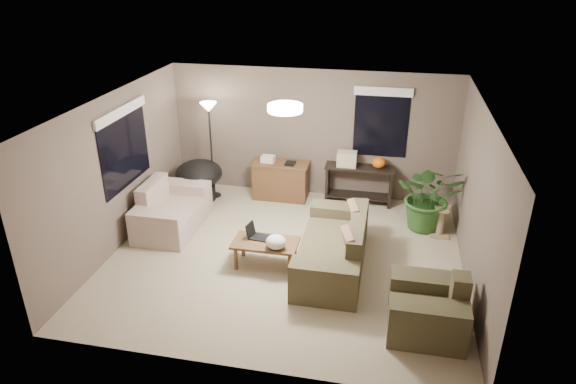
% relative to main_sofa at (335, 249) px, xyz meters
% --- Properties ---
extents(room_shell, '(5.50, 5.50, 5.50)m').
position_rel_main_sofa_xyz_m(room_shell, '(-0.80, 0.11, 0.96)').
color(room_shell, '#BFB08E').
rests_on(room_shell, ground).
extents(main_sofa, '(0.95, 2.20, 0.85)m').
position_rel_main_sofa_xyz_m(main_sofa, '(0.00, 0.00, 0.00)').
color(main_sofa, brown).
rests_on(main_sofa, ground).
extents(throw_pillows, '(0.35, 1.40, 0.47)m').
position_rel_main_sofa_xyz_m(throw_pillows, '(0.26, -0.00, 0.36)').
color(throw_pillows, '#8C7251').
rests_on(throw_pillows, main_sofa).
extents(loveseat, '(0.90, 1.60, 0.85)m').
position_rel_main_sofa_xyz_m(loveseat, '(-2.98, 0.67, 0.00)').
color(loveseat, beige).
rests_on(loveseat, ground).
extents(armchair, '(0.95, 1.00, 0.85)m').
position_rel_main_sofa_xyz_m(armchair, '(1.33, -1.23, 0.00)').
color(armchair, brown).
rests_on(armchair, ground).
extents(coffee_table, '(1.00, 0.55, 0.42)m').
position_rel_main_sofa_xyz_m(coffee_table, '(-1.05, -0.20, 0.06)').
color(coffee_table, brown).
rests_on(coffee_table, ground).
extents(laptop, '(0.39, 0.27, 0.24)m').
position_rel_main_sofa_xyz_m(laptop, '(-1.22, -0.10, 0.19)').
color(laptop, black).
rests_on(laptop, coffee_table).
extents(plastic_bag, '(0.39, 0.37, 0.22)m').
position_rel_main_sofa_xyz_m(plastic_bag, '(-0.85, -0.35, 0.23)').
color(plastic_bag, white).
rests_on(plastic_bag, coffee_table).
extents(desk, '(1.10, 0.50, 0.75)m').
position_rel_main_sofa_xyz_m(desk, '(-1.35, 2.24, 0.08)').
color(desk, brown).
rests_on(desk, ground).
extents(desk_papers, '(0.67, 0.27, 0.12)m').
position_rel_main_sofa_xyz_m(desk_papers, '(-1.50, 2.23, 0.51)').
color(desk_papers, silver).
rests_on(desk_papers, desk).
extents(console_table, '(1.30, 0.40, 0.75)m').
position_rel_main_sofa_xyz_m(console_table, '(0.17, 2.34, 0.14)').
color(console_table, black).
rests_on(console_table, ground).
extents(pumpkin, '(0.31, 0.31, 0.21)m').
position_rel_main_sofa_xyz_m(pumpkin, '(0.52, 2.34, 0.56)').
color(pumpkin, orange).
rests_on(pumpkin, console_table).
extents(cardboard_box, '(0.37, 0.28, 0.27)m').
position_rel_main_sofa_xyz_m(cardboard_box, '(-0.08, 2.34, 0.59)').
color(cardboard_box, beige).
rests_on(cardboard_box, console_table).
extents(papasan_chair, '(1.07, 1.07, 0.80)m').
position_rel_main_sofa_xyz_m(papasan_chair, '(-2.89, 1.87, 0.17)').
color(papasan_chair, black).
rests_on(papasan_chair, ground).
extents(floor_lamp, '(0.32, 0.32, 1.91)m').
position_rel_main_sofa_xyz_m(floor_lamp, '(-2.68, 2.06, 1.30)').
color(floor_lamp, black).
rests_on(floor_lamp, ground).
extents(ceiling_fixture, '(0.50, 0.50, 0.10)m').
position_rel_main_sofa_xyz_m(ceiling_fixture, '(-0.80, 0.11, 2.15)').
color(ceiling_fixture, white).
rests_on(ceiling_fixture, room_shell).
extents(houseplant, '(1.12, 1.25, 0.97)m').
position_rel_main_sofa_xyz_m(houseplant, '(1.44, 1.55, 0.19)').
color(houseplant, '#2D5923').
rests_on(houseplant, ground).
extents(cat_scratching_post, '(0.32, 0.32, 0.50)m').
position_rel_main_sofa_xyz_m(cat_scratching_post, '(1.65, 1.33, -0.08)').
color(cat_scratching_post, tan).
rests_on(cat_scratching_post, ground).
extents(window_left, '(0.05, 1.56, 1.33)m').
position_rel_main_sofa_xyz_m(window_left, '(-3.53, 0.41, 1.49)').
color(window_left, black).
rests_on(window_left, room_shell).
extents(window_back, '(1.06, 0.05, 1.33)m').
position_rel_main_sofa_xyz_m(window_back, '(0.50, 2.58, 1.49)').
color(window_back, black).
rests_on(window_back, room_shell).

